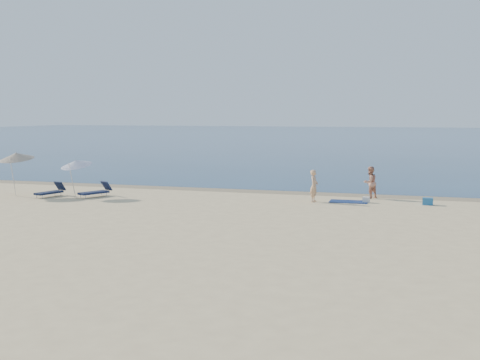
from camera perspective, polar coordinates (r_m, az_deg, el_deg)
name	(u,v)px	position (r m, az deg, el deg)	size (l,w,h in m)	color
ground	(76,289)	(15.67, -15.30, -9.95)	(160.00, 160.00, 0.00)	beige
sea	(376,137)	(113.06, 12.80, 4.00)	(240.00, 160.00, 0.01)	#0D2A4F
wet_sand_strip	(268,192)	(33.38, 2.69, -1.12)	(240.00, 1.60, 0.00)	#847254
person_left	(314,186)	(29.68, 7.04, -0.56)	(0.58, 0.38, 1.58)	tan
person_right	(370,182)	(31.37, 12.23, -0.23)	(0.80, 0.62, 1.64)	tan
beach_towel	(349,202)	(30.02, 10.27, -2.03)	(1.85, 1.03, 0.03)	#0F1F4C
white_bag	(366,200)	(29.93, 11.87, -1.85)	(0.33, 0.28, 0.28)	silver
blue_cooler	(428,201)	(29.92, 17.38, -1.94)	(0.48, 0.34, 0.34)	#1C5C99
umbrella_near	(76,163)	(32.19, -15.29, 1.56)	(1.96, 1.97, 2.12)	silver
umbrella_far	(16,156)	(33.70, -20.45, 2.13)	(1.94, 1.97, 2.45)	silver
lounger_left	(51,191)	(32.88, -17.50, -1.05)	(0.96, 1.78, 0.75)	#131C36
lounger_right	(96,191)	(32.20, -13.50, -1.06)	(1.30, 1.85, 0.78)	#161E3E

